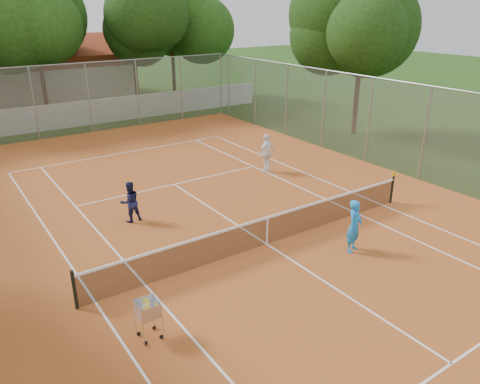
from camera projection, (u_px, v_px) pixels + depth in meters
ground at (267, 245)px, 14.75m from camera, size 120.00×120.00×0.00m
court_pad at (267, 245)px, 14.74m from camera, size 18.00×34.00×0.02m
court_lines at (267, 244)px, 14.74m from camera, size 10.98×23.78×0.01m
tennis_net at (267, 230)px, 14.55m from camera, size 11.88×0.10×0.98m
perimeter_fence at (268, 186)px, 14.00m from camera, size 18.00×34.00×4.00m
boundary_wall at (81, 113)px, 29.02m from camera, size 26.00×0.30×1.50m
clubhouse at (12, 74)px, 35.08m from camera, size 16.40×9.00×4.40m
tropical_trees at (58, 39)px, 29.73m from camera, size 29.00×19.00×10.00m
player_near at (354, 226)px, 14.07m from camera, size 0.71×0.59×1.66m
player_far_left at (130, 202)px, 16.05m from camera, size 0.72×0.57×1.46m
player_far_right at (267, 153)px, 20.84m from camera, size 1.10×0.70×1.74m
ball_hopper at (148, 318)px, 10.43m from camera, size 0.61×0.61×1.04m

